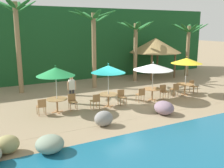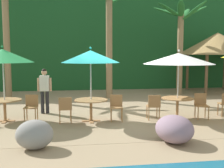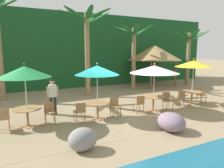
% 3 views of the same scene
% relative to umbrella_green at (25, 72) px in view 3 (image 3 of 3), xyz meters
% --- Properties ---
extents(ground_plane, '(120.00, 120.00, 0.00)m').
position_rel_umbrella_green_xyz_m(ground_plane, '(3.76, -0.18, -2.19)').
color(ground_plane, '#937F60').
extents(terrace_deck, '(18.00, 5.20, 0.01)m').
position_rel_umbrella_green_xyz_m(terrace_deck, '(3.76, -0.18, -2.18)').
color(terrace_deck, '#937F60').
rests_on(terrace_deck, ground).
extents(foliage_backdrop, '(28.00, 2.40, 6.00)m').
position_rel_umbrella_green_xyz_m(foliage_backdrop, '(3.76, 8.82, 0.81)').
color(foliage_backdrop, '#194C23').
rests_on(foliage_backdrop, ground).
extents(rock_seawall, '(16.33, 3.06, 0.76)m').
position_rel_umbrella_green_xyz_m(rock_seawall, '(3.11, -3.48, -1.85)').
color(rock_seawall, gray).
rests_on(rock_seawall, ground).
extents(umbrella_green, '(2.00, 2.00, 2.52)m').
position_rel_umbrella_green_xyz_m(umbrella_green, '(0.00, 0.00, 0.00)').
color(umbrella_green, silver).
rests_on(umbrella_green, ground).
extents(dining_table_green, '(1.10, 1.10, 0.74)m').
position_rel_umbrella_green_xyz_m(dining_table_green, '(0.00, 0.00, -1.57)').
color(dining_table_green, '#A37547').
rests_on(dining_table_green, ground).
extents(chair_green_seaward, '(0.45, 0.45, 0.87)m').
position_rel_umbrella_green_xyz_m(chair_green_seaward, '(0.85, 0.03, -1.67)').
color(chair_green_seaward, '#9E7042').
rests_on(chair_green_seaward, ground).
extents(chair_green_inland, '(0.44, 0.45, 0.87)m').
position_rel_umbrella_green_xyz_m(chair_green_inland, '(-0.84, -0.13, -1.67)').
color(chair_green_inland, '#9E7042').
rests_on(chair_green_inland, ground).
extents(umbrella_teal, '(1.91, 1.91, 2.48)m').
position_rel_umbrella_green_xyz_m(umbrella_teal, '(2.84, -0.38, -0.03)').
color(umbrella_teal, silver).
rests_on(umbrella_teal, ground).
extents(dining_table_teal, '(1.10, 1.10, 0.74)m').
position_rel_umbrella_green_xyz_m(dining_table_teal, '(2.84, -0.38, -1.57)').
color(dining_table_teal, '#A37547').
rests_on(dining_table_teal, ground).
extents(chair_teal_seaward, '(0.47, 0.47, 0.87)m').
position_rel_umbrella_green_xyz_m(chair_teal_seaward, '(3.70, -0.39, -1.67)').
color(chair_teal_seaward, '#9E7042').
rests_on(chair_teal_seaward, ground).
extents(chair_teal_inland, '(0.44, 0.45, 0.87)m').
position_rel_umbrella_green_xyz_m(chair_teal_inland, '(2.00, -0.51, -1.67)').
color(chair_teal_inland, '#9E7042').
rests_on(chair_teal_inland, ground).
extents(umbrella_white, '(2.40, 2.40, 2.40)m').
position_rel_umbrella_green_xyz_m(umbrella_white, '(5.82, -0.46, -0.10)').
color(umbrella_white, silver).
rests_on(umbrella_white, ground).
extents(dining_table_white, '(1.10, 1.10, 0.74)m').
position_rel_umbrella_green_xyz_m(dining_table_white, '(5.82, -0.46, -1.57)').
color(dining_table_white, '#A37547').
rests_on(dining_table_white, ground).
extents(chair_white_seaward, '(0.48, 0.48, 0.87)m').
position_rel_umbrella_green_xyz_m(chair_white_seaward, '(6.68, -0.50, -1.67)').
color(chair_white_seaward, '#9E7042').
rests_on(chair_white_seaward, ground).
extents(chair_white_inland, '(0.45, 0.46, 0.87)m').
position_rel_umbrella_green_xyz_m(chair_white_inland, '(4.97, -0.48, -1.67)').
color(chair_white_inland, '#9E7042').
rests_on(chair_white_inland, ground).
extents(umbrella_yellow, '(2.01, 2.01, 2.58)m').
position_rel_umbrella_green_xyz_m(umbrella_yellow, '(8.53, -0.41, 0.10)').
color(umbrella_yellow, silver).
rests_on(umbrella_yellow, ground).
extents(dining_table_yellow, '(1.10, 1.10, 0.74)m').
position_rel_umbrella_green_xyz_m(dining_table_yellow, '(8.53, -0.41, -1.57)').
color(dining_table_yellow, '#A37547').
rests_on(dining_table_yellow, ground).
extents(chair_yellow_seaward, '(0.45, 0.45, 0.87)m').
position_rel_umbrella_green_xyz_m(chair_yellow_seaward, '(9.37, -0.26, -1.67)').
color(chair_yellow_seaward, '#9E7042').
rests_on(chair_yellow_seaward, ground).
extents(chair_yellow_inland, '(0.46, 0.47, 0.87)m').
position_rel_umbrella_green_xyz_m(chair_yellow_inland, '(7.67, -0.41, -1.67)').
color(chair_yellow_inland, '#9E7042').
rests_on(chair_yellow_inland, ground).
extents(palm_tree_second, '(3.51, 3.56, 5.65)m').
position_rel_umbrella_green_xyz_m(palm_tree_second, '(4.10, 4.38, 1.77)').
color(palm_tree_second, olive).
rests_on(palm_tree_second, ground).
extents(palm_tree_third, '(3.11, 3.09, 4.92)m').
position_rel_umbrella_green_xyz_m(palm_tree_third, '(8.06, 5.05, 1.26)').
color(palm_tree_third, olive).
rests_on(palm_tree_third, ground).
extents(palm_tree_fourth, '(3.34, 3.31, 4.77)m').
position_rel_umbrella_green_xyz_m(palm_tree_fourth, '(13.58, 4.81, 1.17)').
color(palm_tree_fourth, olive).
rests_on(palm_tree_fourth, ground).
extents(palapa_hut, '(4.57, 4.57, 3.47)m').
position_rel_umbrella_green_xyz_m(palapa_hut, '(10.68, 5.82, 0.63)').
color(palapa_hut, brown).
rests_on(palapa_hut, ground).
extents(waiter_in_white, '(0.52, 0.23, 1.70)m').
position_rel_umbrella_green_xyz_m(waiter_in_white, '(1.20, 1.10, -1.20)').
color(waiter_in_white, '#232328').
rests_on(waiter_in_white, ground).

